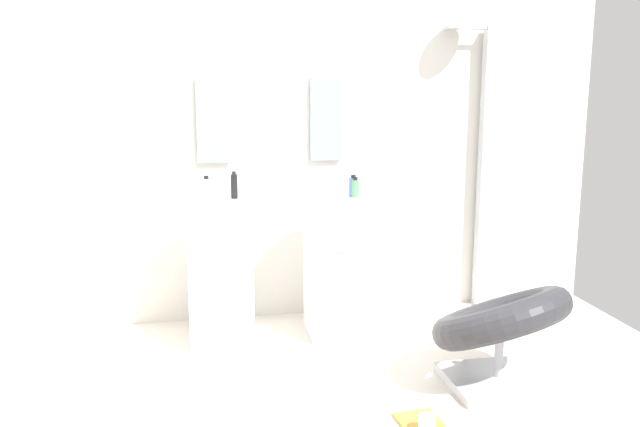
{
  "coord_description": "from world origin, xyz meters",
  "views": [
    {
      "loc": [
        -0.55,
        -3.09,
        1.69
      ],
      "look_at": [
        0.15,
        0.55,
        0.95
      ],
      "focal_mm": 38.23,
      "sensor_mm": 36.0,
      "label": 1
    }
  ],
  "objects_px": {
    "soap_bottle_blue": "(353,187)",
    "soap_bottle_clear": "(207,192)",
    "soap_bottle_black": "(234,186)",
    "lounge_chair": "(500,327)",
    "magazine_ochre": "(419,420)",
    "pedestal_sink_left": "(219,268)",
    "pedestal_sink_right": "(338,262)",
    "soap_bottle_green": "(355,188)",
    "shower_column": "(487,163)",
    "coffee_mug": "(427,425)"
  },
  "relations": [
    {
      "from": "shower_column",
      "to": "lounge_chair",
      "type": "bearing_deg",
      "value": -110.2
    },
    {
      "from": "lounge_chair",
      "to": "soap_bottle_clear",
      "type": "height_order",
      "value": "soap_bottle_clear"
    },
    {
      "from": "soap_bottle_blue",
      "to": "pedestal_sink_left",
      "type": "bearing_deg",
      "value": -177.02
    },
    {
      "from": "coffee_mug",
      "to": "lounge_chair",
      "type": "bearing_deg",
      "value": 37.83
    },
    {
      "from": "coffee_mug",
      "to": "soap_bottle_black",
      "type": "distance_m",
      "value": 1.96
    },
    {
      "from": "lounge_chair",
      "to": "soap_bottle_black",
      "type": "distance_m",
      "value": 1.86
    },
    {
      "from": "soap_bottle_black",
      "to": "lounge_chair",
      "type": "bearing_deg",
      "value": -38.42
    },
    {
      "from": "pedestal_sink_right",
      "to": "shower_column",
      "type": "height_order",
      "value": "shower_column"
    },
    {
      "from": "shower_column",
      "to": "magazine_ochre",
      "type": "xyz_separation_m",
      "value": [
        -1.06,
        -1.65,
        -1.06
      ]
    },
    {
      "from": "shower_column",
      "to": "soap_bottle_blue",
      "type": "bearing_deg",
      "value": -163.3
    },
    {
      "from": "soap_bottle_black",
      "to": "soap_bottle_blue",
      "type": "relative_size",
      "value": 1.23
    },
    {
      "from": "lounge_chair",
      "to": "pedestal_sink_left",
      "type": "bearing_deg",
      "value": 147.01
    },
    {
      "from": "coffee_mug",
      "to": "soap_bottle_green",
      "type": "bearing_deg",
      "value": 90.49
    },
    {
      "from": "lounge_chair",
      "to": "soap_bottle_blue",
      "type": "xyz_separation_m",
      "value": [
        -0.59,
        1.01,
        0.64
      ]
    },
    {
      "from": "coffee_mug",
      "to": "soap_bottle_blue",
      "type": "xyz_separation_m",
      "value": [
        -0.02,
        1.45,
        0.93
      ]
    },
    {
      "from": "soap_bottle_black",
      "to": "coffee_mug",
      "type": "bearing_deg",
      "value": -62.59
    },
    {
      "from": "soap_bottle_clear",
      "to": "soap_bottle_blue",
      "type": "bearing_deg",
      "value": 9.32
    },
    {
      "from": "soap_bottle_black",
      "to": "soap_bottle_blue",
      "type": "xyz_separation_m",
      "value": [
        0.77,
        -0.08,
        -0.02
      ]
    },
    {
      "from": "soap_bottle_blue",
      "to": "magazine_ochre",
      "type": "bearing_deg",
      "value": -89.14
    },
    {
      "from": "pedestal_sink_right",
      "to": "shower_column",
      "type": "bearing_deg",
      "value": 17.28
    },
    {
      "from": "magazine_ochre",
      "to": "soap_bottle_clear",
      "type": "bearing_deg",
      "value": 125.26
    },
    {
      "from": "soap_bottle_black",
      "to": "soap_bottle_blue",
      "type": "height_order",
      "value": "soap_bottle_black"
    },
    {
      "from": "lounge_chair",
      "to": "magazine_ochre",
      "type": "distance_m",
      "value": 0.74
    },
    {
      "from": "pedestal_sink_left",
      "to": "soap_bottle_black",
      "type": "height_order",
      "value": "soap_bottle_black"
    },
    {
      "from": "lounge_chair",
      "to": "soap_bottle_blue",
      "type": "distance_m",
      "value": 1.33
    },
    {
      "from": "pedestal_sink_left",
      "to": "soap_bottle_green",
      "type": "relative_size",
      "value": 7.61
    },
    {
      "from": "magazine_ochre",
      "to": "soap_bottle_clear",
      "type": "relative_size",
      "value": 1.11
    },
    {
      "from": "pedestal_sink_right",
      "to": "soap_bottle_green",
      "type": "xyz_separation_m",
      "value": [
        0.12,
        0.01,
        0.49
      ]
    },
    {
      "from": "coffee_mug",
      "to": "soap_bottle_clear",
      "type": "relative_size",
      "value": 0.53
    },
    {
      "from": "coffee_mug",
      "to": "soap_bottle_blue",
      "type": "bearing_deg",
      "value": 90.75
    },
    {
      "from": "magazine_ochre",
      "to": "soap_bottle_green",
      "type": "bearing_deg",
      "value": 86.1
    },
    {
      "from": "lounge_chair",
      "to": "soap_bottle_clear",
      "type": "bearing_deg",
      "value": 151.21
    },
    {
      "from": "lounge_chair",
      "to": "soap_bottle_green",
      "type": "height_order",
      "value": "soap_bottle_green"
    },
    {
      "from": "soap_bottle_green",
      "to": "pedestal_sink_right",
      "type": "bearing_deg",
      "value": -173.56
    },
    {
      "from": "pedestal_sink_left",
      "to": "soap_bottle_black",
      "type": "xyz_separation_m",
      "value": [
        0.11,
        0.12,
        0.51
      ]
    },
    {
      "from": "pedestal_sink_right",
      "to": "soap_bottle_green",
      "type": "relative_size",
      "value": 7.61
    },
    {
      "from": "soap_bottle_clear",
      "to": "soap_bottle_black",
      "type": "bearing_deg",
      "value": 51.98
    },
    {
      "from": "magazine_ochre",
      "to": "coffee_mug",
      "type": "xyz_separation_m",
      "value": [
        -0.0,
        -0.12,
        0.04
      ]
    },
    {
      "from": "lounge_chair",
      "to": "soap_bottle_green",
      "type": "xyz_separation_m",
      "value": [
        -0.59,
        0.97,
        0.63
      ]
    },
    {
      "from": "magazine_ochre",
      "to": "coffee_mug",
      "type": "height_order",
      "value": "coffee_mug"
    },
    {
      "from": "pedestal_sink_left",
      "to": "pedestal_sink_right",
      "type": "height_order",
      "value": "same"
    },
    {
      "from": "pedestal_sink_right",
      "to": "shower_column",
      "type": "relative_size",
      "value": 0.5
    },
    {
      "from": "soap_bottle_blue",
      "to": "soap_bottle_clear",
      "type": "xyz_separation_m",
      "value": [
        -0.95,
        -0.16,
        0.02
      ]
    },
    {
      "from": "shower_column",
      "to": "soap_bottle_black",
      "type": "xyz_separation_m",
      "value": [
        -1.85,
        -0.25,
        -0.07
      ]
    },
    {
      "from": "shower_column",
      "to": "soap_bottle_clear",
      "type": "xyz_separation_m",
      "value": [
        -2.04,
        -0.48,
        -0.07
      ]
    },
    {
      "from": "soap_bottle_blue",
      "to": "soap_bottle_green",
      "type": "height_order",
      "value": "soap_bottle_blue"
    },
    {
      "from": "pedestal_sink_left",
      "to": "soap_bottle_green",
      "type": "distance_m",
      "value": 1.02
    },
    {
      "from": "soap_bottle_blue",
      "to": "soap_bottle_green",
      "type": "bearing_deg",
      "value": -78.06
    },
    {
      "from": "pedestal_sink_right",
      "to": "soap_bottle_black",
      "type": "relative_size",
      "value": 5.78
    },
    {
      "from": "pedestal_sink_right",
      "to": "shower_column",
      "type": "xyz_separation_m",
      "value": [
        1.19,
        0.37,
        0.59
      ]
    }
  ]
}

